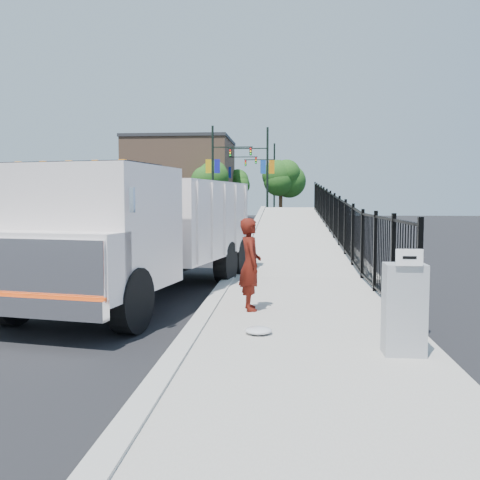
{
  "coord_description": "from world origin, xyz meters",
  "views": [
    {
      "loc": [
        1.45,
        -10.38,
        2.26
      ],
      "look_at": [
        0.44,
        2.0,
        1.28
      ],
      "focal_mm": 40.0,
      "sensor_mm": 36.0,
      "label": 1
    }
  ],
  "objects": [
    {
      "name": "ground",
      "position": [
        0.0,
        0.0,
        0.0
      ],
      "size": [
        120.0,
        120.0,
        0.0
      ],
      "primitive_type": "plane",
      "color": "black",
      "rests_on": "ground"
    },
    {
      "name": "sidewalk",
      "position": [
        1.93,
        -2.0,
        0.06
      ],
      "size": [
        3.55,
        12.0,
        0.12
      ],
      "primitive_type": "cube",
      "color": "#9E998E",
      "rests_on": "ground"
    },
    {
      "name": "curb",
      "position": [
        0.0,
        -2.0,
        0.08
      ],
      "size": [
        0.3,
        12.0,
        0.16
      ],
      "primitive_type": "cube",
      "color": "#ADAAA3",
      "rests_on": "ground"
    },
    {
      "name": "ramp",
      "position": [
        2.12,
        16.0,
        0.0
      ],
      "size": [
        3.95,
        24.06,
        3.19
      ],
      "primitive_type": "cube",
      "rotation": [
        0.06,
        0.0,
        0.0
      ],
      "color": "#9E998E",
      "rests_on": "ground"
    },
    {
      "name": "iron_fence",
      "position": [
        3.55,
        12.0,
        0.9
      ],
      "size": [
        0.1,
        28.0,
        1.8
      ],
      "primitive_type": "cube",
      "color": "black",
      "rests_on": "ground"
    },
    {
      "name": "truck",
      "position": [
        -1.68,
        1.29,
        1.63
      ],
      "size": [
        4.19,
        8.79,
        2.89
      ],
      "rotation": [
        0.0,
        0.0,
        -0.18
      ],
      "color": "black",
      "rests_on": "ground"
    },
    {
      "name": "worker",
      "position": [
        0.83,
        -0.3,
        1.0
      ],
      "size": [
        0.55,
        0.72,
        1.76
      ],
      "primitive_type": "imported",
      "rotation": [
        0.0,
        0.0,
        1.79
      ],
      "color": "#4D1109",
      "rests_on": "sidewalk"
    },
    {
      "name": "utility_cabinet",
      "position": [
        3.1,
        -3.04,
        0.75
      ],
      "size": [
        0.55,
        0.4,
        1.25
      ],
      "primitive_type": "cube",
      "color": "gray",
      "rests_on": "sidewalk"
    },
    {
      "name": "arrow_sign",
      "position": [
        3.1,
        -3.26,
        1.48
      ],
      "size": [
        0.35,
        0.04,
        0.22
      ],
      "primitive_type": "cube",
      "color": "white",
      "rests_on": "utility_cabinet"
    },
    {
      "name": "debris",
      "position": [
        1.07,
        -2.1,
        0.17
      ],
      "size": [
        0.43,
        0.43,
        0.11
      ],
      "primitive_type": "ellipsoid",
      "color": "silver",
      "rests_on": "sidewalk"
    },
    {
      "name": "light_pole_0",
      "position": [
        -3.92,
        32.34,
        4.36
      ],
      "size": [
        3.77,
        0.22,
        8.0
      ],
      "color": "black",
      "rests_on": "ground"
    },
    {
      "name": "light_pole_1",
      "position": [
        -0.2,
        33.6,
        4.36
      ],
      "size": [
        3.77,
        0.22,
        8.0
      ],
      "color": "black",
      "rests_on": "ground"
    },
    {
      "name": "light_pole_2",
      "position": [
        -4.03,
        42.59,
        4.36
      ],
      "size": [
        3.77,
        0.22,
        8.0
      ],
      "color": "black",
      "rests_on": "ground"
    },
    {
      "name": "light_pole_3",
      "position": [
        0.14,
        46.49,
        4.36
      ],
      "size": [
        3.78,
        0.22,
        8.0
      ],
      "color": "black",
      "rests_on": "ground"
    },
    {
      "name": "tree_0",
      "position": [
        -4.9,
        37.71,
        3.96
      ],
      "size": [
        2.99,
        2.99,
        5.49
      ],
      "color": "#382314",
      "rests_on": "ground"
    },
    {
      "name": "tree_1",
      "position": [
        1.17,
        39.52,
        3.96
      ],
      "size": [
        2.86,
        2.86,
        5.43
      ],
      "color": "#382314",
      "rests_on": "ground"
    },
    {
      "name": "tree_2",
      "position": [
        -3.6,
        48.25,
        3.93
      ],
      "size": [
        2.4,
        2.4,
        5.2
      ],
      "color": "#382314",
      "rests_on": "ground"
    },
    {
      "name": "building",
      "position": [
        -9.0,
        44.0,
        4.0
      ],
      "size": [
        10.0,
        10.0,
        8.0
      ],
      "primitive_type": "cube",
      "color": "#8C664C",
      "rests_on": "ground"
    }
  ]
}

